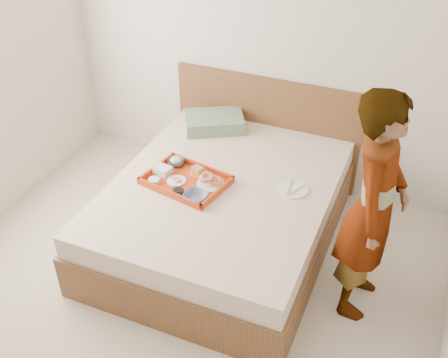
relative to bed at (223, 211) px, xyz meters
name	(u,v)px	position (x,y,z in m)	size (l,w,h in m)	color
ground	(152,329)	(-0.08, -1.00, -0.27)	(3.50, 4.00, 0.01)	beige
wall_back	(263,35)	(-0.08, 1.00, 1.04)	(3.50, 0.01, 2.60)	silver
bed	(223,211)	(0.00, 0.00, 0.00)	(1.65, 2.00, 0.53)	brown
headboard	(266,129)	(0.00, 0.97, 0.21)	(1.65, 0.06, 0.95)	brown
pillow	(214,122)	(-0.38, 0.72, 0.32)	(0.49, 0.33, 0.12)	gray
tray	(186,180)	(-0.25, -0.10, 0.29)	(0.58, 0.42, 0.05)	#C94311
prawn_plate	(210,184)	(-0.07, -0.07, 0.29)	(0.20, 0.20, 0.01)	white
navy_bowl_big	(195,197)	(-0.10, -0.26, 0.30)	(0.16, 0.16, 0.04)	#161945
sauce_dish	(178,192)	(-0.24, -0.26, 0.30)	(0.08, 0.08, 0.03)	black
meat_plate	(176,181)	(-0.32, -0.13, 0.29)	(0.14, 0.14, 0.01)	white
bread_plate	(199,173)	(-0.21, 0.03, 0.29)	(0.14, 0.14, 0.01)	orange
salad_bowl	(176,162)	(-0.42, 0.07, 0.30)	(0.13, 0.13, 0.04)	#161945
plastic_tub	(163,170)	(-0.46, -0.07, 0.31)	(0.12, 0.10, 0.05)	silver
cheese_round	(154,181)	(-0.46, -0.20, 0.30)	(0.08, 0.08, 0.03)	white
dinner_plate	(293,189)	(0.50, 0.12, 0.27)	(0.22, 0.22, 0.01)	white
person	(373,208)	(1.09, -0.22, 0.53)	(0.58, 0.38, 1.59)	silver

